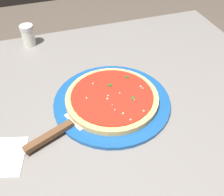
{
  "coord_description": "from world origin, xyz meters",
  "views": [
    {
      "loc": [
        -0.19,
        -0.48,
        1.25
      ],
      "look_at": [
        -0.02,
        0.03,
        0.75
      ],
      "focal_mm": 43.58,
      "sensor_mm": 36.0,
      "label": 1
    }
  ],
  "objects_px": {
    "pizza": "(112,98)",
    "parmesan_shaker": "(28,35)",
    "serving_plate": "(112,102)",
    "pizza_server": "(64,128)"
  },
  "relations": [
    {
      "from": "pizza",
      "to": "parmesan_shaker",
      "type": "distance_m",
      "value": 0.42
    },
    {
      "from": "serving_plate",
      "to": "pizza",
      "type": "relative_size",
      "value": 1.26
    },
    {
      "from": "pizza",
      "to": "pizza_server",
      "type": "relative_size",
      "value": 1.15
    },
    {
      "from": "serving_plate",
      "to": "pizza_server",
      "type": "relative_size",
      "value": 1.45
    },
    {
      "from": "serving_plate",
      "to": "parmesan_shaker",
      "type": "height_order",
      "value": "parmesan_shaker"
    },
    {
      "from": "pizza_server",
      "to": "parmesan_shaker",
      "type": "relative_size",
      "value": 2.97
    },
    {
      "from": "pizza",
      "to": "pizza_server",
      "type": "bearing_deg",
      "value": -157.07
    },
    {
      "from": "serving_plate",
      "to": "pizza",
      "type": "bearing_deg",
      "value": -19.95
    },
    {
      "from": "serving_plate",
      "to": "pizza",
      "type": "height_order",
      "value": "pizza"
    },
    {
      "from": "serving_plate",
      "to": "parmesan_shaker",
      "type": "xyz_separation_m",
      "value": [
        -0.18,
        0.38,
        0.03
      ]
    }
  ]
}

